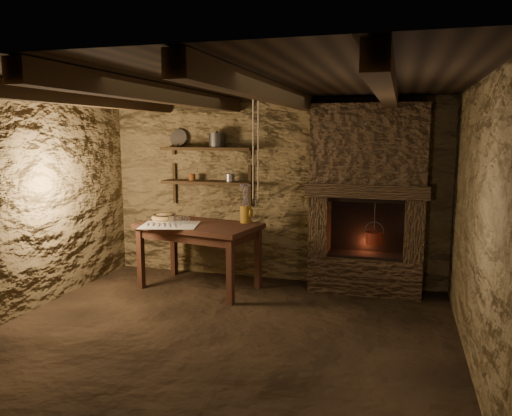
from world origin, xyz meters
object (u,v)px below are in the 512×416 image
(wooden_bowl, at_px, (164,218))
(red_pot, at_px, (374,237))
(iron_stockpot, at_px, (217,141))
(stoneware_jug, at_px, (246,206))
(work_table, at_px, (199,254))

(wooden_bowl, xyz_separation_m, red_pot, (2.63, 0.33, -0.17))
(wooden_bowl, relative_size, red_pot, 0.62)
(wooden_bowl, bearing_deg, iron_stockpot, 38.61)
(stoneware_jug, relative_size, wooden_bowl, 1.48)
(stoneware_jug, xyz_separation_m, red_pot, (1.58, 0.17, -0.34))
(wooden_bowl, bearing_deg, stoneware_jug, 8.78)
(wooden_bowl, distance_m, iron_stockpot, 1.22)
(stoneware_jug, bearing_deg, iron_stockpot, 137.15)
(red_pot, bearing_deg, stoneware_jug, -173.80)
(stoneware_jug, relative_size, red_pot, 0.91)
(iron_stockpot, xyz_separation_m, red_pot, (2.06, -0.12, -1.15))
(stoneware_jug, bearing_deg, work_table, -168.21)
(stoneware_jug, xyz_separation_m, wooden_bowl, (-1.05, -0.16, -0.17))
(iron_stockpot, bearing_deg, wooden_bowl, -141.39)
(red_pot, bearing_deg, work_table, -169.10)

